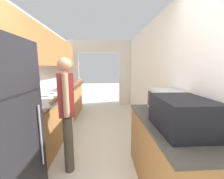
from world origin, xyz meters
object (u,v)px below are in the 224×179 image
at_px(range_oven, 55,114).
at_px(suitcase, 182,114).
at_px(microwave, 165,100).
at_px(person, 67,111).

bearing_deg(range_oven, suitcase, -44.29).
height_order(range_oven, microwave, microwave).
xyz_separation_m(person, suitcase, (1.29, -0.68, 0.17)).
distance_m(person, microwave, 1.40).
distance_m(suitcase, microwave, 0.60).
relative_size(suitcase, microwave, 1.29).
bearing_deg(microwave, person, 176.54).
xyz_separation_m(range_oven, microwave, (1.98, -1.24, 0.59)).
bearing_deg(person, microwave, -106.75).
height_order(suitcase, microwave, suitcase).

